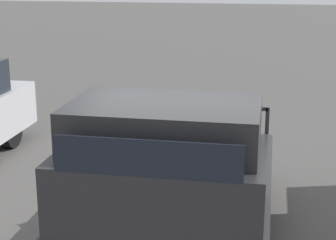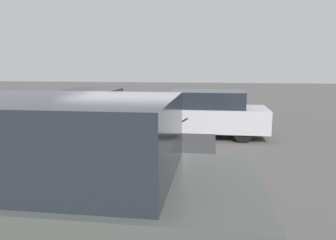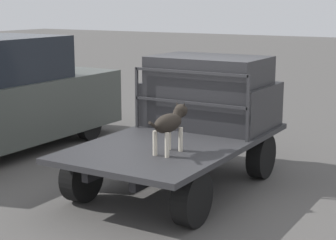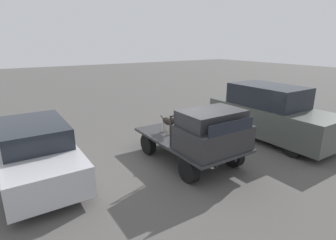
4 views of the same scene
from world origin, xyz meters
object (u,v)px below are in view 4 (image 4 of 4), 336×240
Objects in this scene: dog at (169,122)px; parked_sedan at (37,151)px; parked_pickup_far at (270,114)px; flatbed_truck at (189,143)px.

parked_sedan is (-0.72, -4.01, -0.38)m from dog.
dog is 0.19× the size of parked_pickup_far.
parked_sedan reaches higher than dog.
dog is at bearing -93.82° from parked_pickup_far.
flatbed_truck is at bearing 70.52° from parked_sedan.
dog reaches higher than flatbed_truck.
dog is (-0.72, -0.30, 0.61)m from flatbed_truck.
flatbed_truck is 0.82× the size of parked_sedan.
flatbed_truck is at bearing 18.46° from dog.
parked_pickup_far reaches higher than dog.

